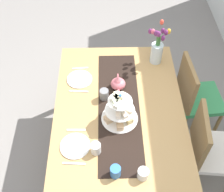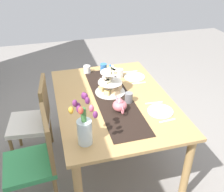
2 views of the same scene
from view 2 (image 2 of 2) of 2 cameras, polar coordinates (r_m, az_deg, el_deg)
The scene contains 18 objects.
ground_plane at distance 2.98m, azimuth 0.26°, elevation -13.19°, with size 8.00×8.00×0.00m, color gray.
dining_table at distance 2.55m, azimuth 0.30°, elevation -2.48°, with size 1.53×1.09×0.77m.
chair_left at distance 2.34m, azimuth -16.39°, elevation -12.93°, with size 0.45×0.45×0.91m.
chair_right at distance 2.80m, azimuth -16.63°, elevation -4.62°, with size 0.46×0.46×0.91m.
table_runner at distance 2.50m, azimuth 0.24°, elevation -0.52°, with size 1.27×0.35×0.00m, color black.
tiered_cake_stand at distance 2.55m, azimuth -0.37°, elevation 2.83°, with size 0.30×0.30×0.30m.
teapot at distance 2.29m, azimuth 1.74°, elevation -2.03°, with size 0.24×0.13×0.14m.
tulip_vase at distance 1.90m, azimuth -6.17°, elevation -6.60°, with size 0.21×0.19×0.40m.
cream_jug at distance 2.99m, azimuth -5.56°, elevation 5.91°, with size 0.08×0.08×0.09m, color white.
dinner_plate_left at distance 2.35m, azimuth 10.67°, elevation -3.31°, with size 0.23×0.23×0.01m, color white.
fork_left at distance 2.25m, azimuth 12.19°, elevation -5.37°, with size 0.02×0.15×0.01m, color silver.
knife_left at distance 2.46m, azimuth 9.28°, elevation -1.50°, with size 0.01×0.17×0.01m, color silver.
dinner_plate_right at distance 2.90m, azimuth 5.01°, elevation 4.25°, with size 0.23×0.23×0.01m, color white.
fork_right at distance 2.78m, azimuth 6.00°, elevation 2.89°, with size 0.02×0.15×0.01m, color silver.
knife_right at distance 3.02m, azimuth 4.09°, elevation 5.44°, with size 0.01×0.17×0.01m, color silver.
mug_grey at distance 2.42m, azimuth 3.74°, elevation -0.31°, with size 0.08×0.08×0.10m, color slate.
mug_white_text at distance 2.87m, azimuth 1.71°, elevation 5.06°, with size 0.08×0.08×0.10m, color white.
mug_orange at distance 3.00m, azimuth -1.88°, elevation 6.28°, with size 0.08×0.08×0.10m, color #3370B7.
Camera 2 is at (-2.04, 0.57, 2.09)m, focal length 41.21 mm.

